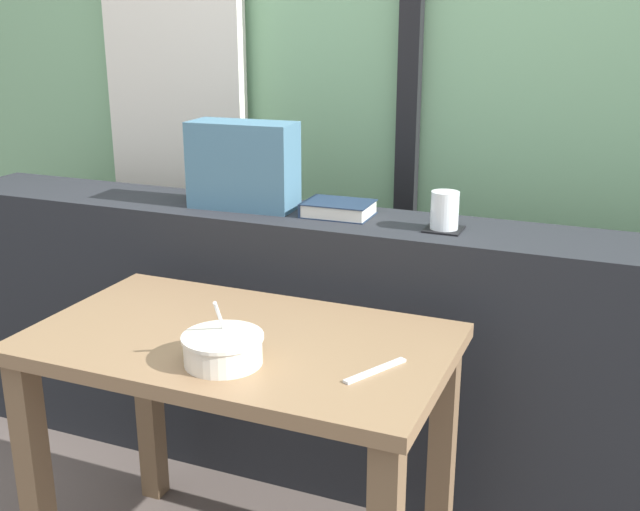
{
  "coord_description": "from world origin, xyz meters",
  "views": [
    {
      "loc": [
        0.73,
        -1.46,
        1.4
      ],
      "look_at": [
        -0.08,
        0.48,
        0.74
      ],
      "focal_mm": 43.04,
      "sensor_mm": 36.0,
      "label": 1
    }
  ],
  "objects_px": {
    "breakfast_table": "(241,386)",
    "juice_glass": "(445,212)",
    "coaster_square": "(444,229)",
    "throw_pillow": "(243,165)",
    "closed_book": "(338,209)",
    "fork_utensil": "(375,370)",
    "soup_bowl": "(223,349)"
  },
  "relations": [
    {
      "from": "closed_book",
      "to": "juice_glass",
      "type": "bearing_deg",
      "value": -6.86
    },
    {
      "from": "closed_book",
      "to": "breakfast_table",
      "type": "bearing_deg",
      "value": -91.9
    },
    {
      "from": "soup_bowl",
      "to": "fork_utensil",
      "type": "distance_m",
      "value": 0.33
    },
    {
      "from": "throw_pillow",
      "to": "coaster_square",
      "type": "bearing_deg",
      "value": -2.14
    },
    {
      "from": "coaster_square",
      "to": "throw_pillow",
      "type": "bearing_deg",
      "value": 177.86
    },
    {
      "from": "throw_pillow",
      "to": "fork_utensil",
      "type": "distance_m",
      "value": 0.93
    },
    {
      "from": "closed_book",
      "to": "throw_pillow",
      "type": "relative_size",
      "value": 0.63
    },
    {
      "from": "throw_pillow",
      "to": "fork_utensil",
      "type": "relative_size",
      "value": 1.88
    },
    {
      "from": "throw_pillow",
      "to": "breakfast_table",
      "type": "bearing_deg",
      "value": -63.69
    },
    {
      "from": "breakfast_table",
      "to": "juice_glass",
      "type": "distance_m",
      "value": 0.73
    },
    {
      "from": "juice_glass",
      "to": "breakfast_table",
      "type": "bearing_deg",
      "value": -122.35
    },
    {
      "from": "breakfast_table",
      "to": "soup_bowl",
      "type": "distance_m",
      "value": 0.22
    },
    {
      "from": "closed_book",
      "to": "fork_utensil",
      "type": "height_order",
      "value": "closed_book"
    },
    {
      "from": "breakfast_table",
      "to": "coaster_square",
      "type": "distance_m",
      "value": 0.7
    },
    {
      "from": "juice_glass",
      "to": "throw_pillow",
      "type": "distance_m",
      "value": 0.63
    },
    {
      "from": "soup_bowl",
      "to": "fork_utensil",
      "type": "height_order",
      "value": "soup_bowl"
    },
    {
      "from": "closed_book",
      "to": "fork_utensil",
      "type": "bearing_deg",
      "value": -62.38
    },
    {
      "from": "breakfast_table",
      "to": "coaster_square",
      "type": "relative_size",
      "value": 9.81
    },
    {
      "from": "fork_utensil",
      "to": "soup_bowl",
      "type": "bearing_deg",
      "value": -137.91
    },
    {
      "from": "juice_glass",
      "to": "fork_utensil",
      "type": "bearing_deg",
      "value": -89.12
    },
    {
      "from": "throw_pillow",
      "to": "fork_utensil",
      "type": "height_order",
      "value": "throw_pillow"
    },
    {
      "from": "coaster_square",
      "to": "fork_utensil",
      "type": "relative_size",
      "value": 0.59
    },
    {
      "from": "breakfast_table",
      "to": "throw_pillow",
      "type": "height_order",
      "value": "throw_pillow"
    },
    {
      "from": "soup_bowl",
      "to": "juice_glass",
      "type": "bearing_deg",
      "value": 65.94
    },
    {
      "from": "soup_bowl",
      "to": "closed_book",
      "type": "bearing_deg",
      "value": 91.56
    },
    {
      "from": "closed_book",
      "to": "throw_pillow",
      "type": "bearing_deg",
      "value": -176.98
    },
    {
      "from": "closed_book",
      "to": "soup_bowl",
      "type": "xyz_separation_m",
      "value": [
        0.02,
        -0.72,
        -0.14
      ]
    },
    {
      "from": "soup_bowl",
      "to": "breakfast_table",
      "type": "bearing_deg",
      "value": 105.5
    },
    {
      "from": "breakfast_table",
      "to": "fork_utensil",
      "type": "relative_size",
      "value": 5.77
    },
    {
      "from": "breakfast_table",
      "to": "fork_utensil",
      "type": "height_order",
      "value": "fork_utensil"
    },
    {
      "from": "closed_book",
      "to": "throw_pillow",
      "type": "distance_m",
      "value": 0.32
    },
    {
      "from": "breakfast_table",
      "to": "coaster_square",
      "type": "height_order",
      "value": "coaster_square"
    }
  ]
}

